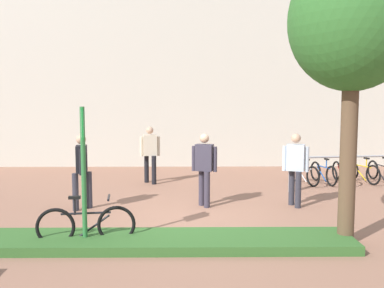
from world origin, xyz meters
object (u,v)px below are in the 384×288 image
person_suited_dark (204,165)px  person_suited_navy (82,167)px  person_casual_tan (150,151)px  person_shirt_white (295,165)px  bollard_steel (292,176)px  bike_at_sign (86,225)px  parking_sign_post (83,156)px  tree_sidewalk (353,23)px  bike_rack_cluster (343,172)px

person_suited_dark → person_suited_navy: same height
person_casual_tan → person_shirt_white: (3.65, -2.92, 0.00)m
person_suited_dark → person_casual_tan: size_ratio=1.00×
bollard_steel → person_casual_tan: size_ratio=0.52×
bike_at_sign → person_shirt_white: size_ratio=0.97×
person_suited_dark → bollard_steel: bearing=33.1°
parking_sign_post → person_suited_dark: size_ratio=1.38×
bike_at_sign → person_suited_dark: person_suited_dark is taller
tree_sidewalk → person_casual_tan: size_ratio=2.89×
person_suited_dark → person_casual_tan: same height
tree_sidewalk → person_shirt_white: (-0.23, 2.61, -2.76)m
person_shirt_white → person_casual_tan: bearing=141.4°
bike_at_sign → person_shirt_white: person_shirt_white is taller
tree_sidewalk → person_casual_tan: 7.30m
parking_sign_post → person_suited_navy: 2.66m
parking_sign_post → bike_at_sign: 1.21m
tree_sidewalk → parking_sign_post: size_ratio=2.10×
bike_rack_cluster → person_casual_tan: (-5.86, -0.00, 0.64)m
parking_sign_post → bike_at_sign: size_ratio=1.42×
bike_rack_cluster → person_casual_tan: size_ratio=1.85×
person_casual_tan → person_suited_dark: bearing=-62.3°
person_suited_navy → person_shirt_white: (4.93, 0.23, 0.00)m
bollard_steel → person_suited_dark: size_ratio=0.52×
person_casual_tan → bollard_steel: bearing=-18.2°
bollard_steel → person_shirt_white: size_ratio=0.52×
bike_at_sign → person_suited_dark: bearing=51.6°
bike_at_sign → person_suited_navy: 2.60m
bike_rack_cluster → person_suited_navy: size_ratio=1.85×
bike_rack_cluster → person_suited_navy: bearing=-156.1°
parking_sign_post → person_suited_navy: bearing=104.7°
parking_sign_post → person_casual_tan: bearing=83.8°
bike_at_sign → parking_sign_post: bearing=-93.6°
tree_sidewalk → person_shirt_white: bearing=95.0°
bollard_steel → person_shirt_white: (-0.32, -1.61, 0.53)m
tree_sidewalk → person_casual_tan: bearing=125.0°
bike_rack_cluster → person_suited_navy: (-7.13, -3.15, 0.64)m
person_shirt_white → bollard_steel: bearing=78.9°
person_suited_dark → person_shirt_white: 2.13m
person_casual_tan → person_suited_navy: bearing=-112.0°
parking_sign_post → person_casual_tan: (0.61, 5.67, -0.57)m
bike_rack_cluster → person_suited_dark: 5.26m
bike_rack_cluster → parking_sign_post: bearing=-138.8°
tree_sidewalk → person_shirt_white: tree_sidewalk is taller
bike_at_sign → person_suited_navy: (-0.67, 2.44, 0.63)m
parking_sign_post → person_shirt_white: size_ratio=1.38×
tree_sidewalk → bike_rack_cluster: 6.79m
tree_sidewalk → person_casual_tan: (-3.88, 5.53, -2.76)m
bike_rack_cluster → bollard_steel: bearing=-145.2°
bike_rack_cluster → bollard_steel: bollard_steel is taller
parking_sign_post → person_casual_tan: size_ratio=1.38×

